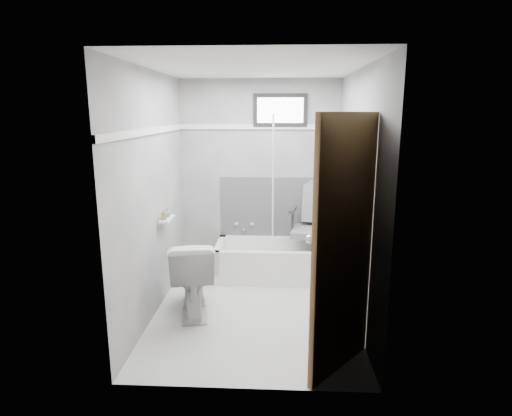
# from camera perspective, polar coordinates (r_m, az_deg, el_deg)

# --- Properties ---
(floor) EXTENTS (2.60, 2.60, 0.00)m
(floor) POSITION_cam_1_polar(r_m,az_deg,el_deg) (4.55, -0.23, -13.38)
(floor) COLOR white
(floor) RESTS_ON ground
(ceiling) EXTENTS (2.60, 2.60, 0.00)m
(ceiling) POSITION_cam_1_polar(r_m,az_deg,el_deg) (4.11, -0.26, 18.30)
(ceiling) COLOR silver
(ceiling) RESTS_ON floor
(wall_back) EXTENTS (2.00, 0.02, 2.40)m
(wall_back) POSITION_cam_1_polar(r_m,az_deg,el_deg) (5.44, 0.50, 4.24)
(wall_back) COLOR slate
(wall_back) RESTS_ON floor
(wall_front) EXTENTS (2.00, 0.02, 2.40)m
(wall_front) POSITION_cam_1_polar(r_m,az_deg,el_deg) (2.90, -1.64, -3.27)
(wall_front) COLOR slate
(wall_front) RESTS_ON floor
(wall_left) EXTENTS (0.02, 2.60, 2.40)m
(wall_left) POSITION_cam_1_polar(r_m,az_deg,el_deg) (4.33, -13.57, 1.71)
(wall_left) COLOR slate
(wall_left) RESTS_ON floor
(wall_right) EXTENTS (0.02, 2.60, 2.40)m
(wall_right) POSITION_cam_1_polar(r_m,az_deg,el_deg) (4.23, 13.41, 1.46)
(wall_right) COLOR slate
(wall_right) RESTS_ON floor
(bathtub) EXTENTS (1.50, 0.70, 0.42)m
(bathtub) POSITION_cam_1_polar(r_m,az_deg,el_deg) (5.32, 2.81, -6.98)
(bathtub) COLOR white
(bathtub) RESTS_ON floor
(office_chair) EXTENTS (0.71, 0.71, 1.05)m
(office_chair) POSITION_cam_1_polar(r_m,az_deg,el_deg) (5.26, 7.74, -2.36)
(office_chair) COLOR slate
(office_chair) RESTS_ON bathtub
(toilet) EXTENTS (0.58, 0.85, 0.77)m
(toilet) POSITION_cam_1_polar(r_m,az_deg,el_deg) (4.40, -8.48, -8.99)
(toilet) COLOR white
(toilet) RESTS_ON floor
(door) EXTENTS (0.78, 0.78, 2.00)m
(door) POSITION_cam_1_polar(r_m,az_deg,el_deg) (3.07, 17.12, -6.87)
(door) COLOR brown
(door) RESTS_ON floor
(window) EXTENTS (0.66, 0.04, 0.40)m
(window) POSITION_cam_1_polar(r_m,az_deg,el_deg) (5.37, 3.25, 12.89)
(window) COLOR black
(window) RESTS_ON wall_back
(backerboard) EXTENTS (1.50, 0.02, 0.78)m
(backerboard) POSITION_cam_1_polar(r_m,az_deg,el_deg) (5.50, 3.09, 0.08)
(backerboard) COLOR #4C4C4F
(backerboard) RESTS_ON wall_back
(trim_back) EXTENTS (2.00, 0.02, 0.06)m
(trim_back) POSITION_cam_1_polar(r_m,az_deg,el_deg) (5.38, 0.51, 10.77)
(trim_back) COLOR white
(trim_back) RESTS_ON wall_back
(trim_left) EXTENTS (0.02, 2.60, 0.06)m
(trim_left) POSITION_cam_1_polar(r_m,az_deg,el_deg) (4.26, -13.83, 9.93)
(trim_left) COLOR white
(trim_left) RESTS_ON wall_left
(pole) EXTENTS (0.02, 0.59, 1.87)m
(pole) POSITION_cam_1_polar(r_m,az_deg,el_deg) (5.23, 2.28, 2.22)
(pole) COLOR white
(pole) RESTS_ON bathtub
(shelf) EXTENTS (0.10, 0.32, 0.02)m
(shelf) POSITION_cam_1_polar(r_m,az_deg,el_deg) (4.58, -11.79, -1.46)
(shelf) COLOR silver
(shelf) RESTS_ON wall_left
(soap_bottle_a) EXTENTS (0.06, 0.06, 0.11)m
(soap_bottle_a) POSITION_cam_1_polar(r_m,az_deg,el_deg) (4.49, -12.20, -0.89)
(soap_bottle_a) COLOR olive
(soap_bottle_a) RESTS_ON shelf
(soap_bottle_b) EXTENTS (0.10, 0.10, 0.09)m
(soap_bottle_b) POSITION_cam_1_polar(r_m,az_deg,el_deg) (4.63, -11.75, -0.56)
(soap_bottle_b) COLOR teal
(soap_bottle_b) RESTS_ON shelf
(faucet) EXTENTS (0.26, 0.10, 0.16)m
(faucet) POSITION_cam_1_polar(r_m,az_deg,el_deg) (5.56, -1.58, -2.43)
(faucet) COLOR silver
(faucet) RESTS_ON wall_back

